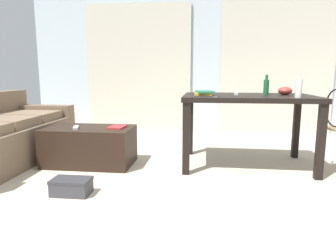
% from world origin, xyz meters
% --- Properties ---
extents(ground_plane, '(8.69, 8.69, 0.00)m').
position_xyz_m(ground_plane, '(0.00, 1.41, 0.00)').
color(ground_plane, beige).
extents(wall_back, '(6.18, 0.10, 2.59)m').
position_xyz_m(wall_back, '(0.00, 3.62, 1.30)').
color(wall_back, silver).
rests_on(wall_back, ground).
extents(curtains, '(4.22, 0.03, 2.21)m').
position_xyz_m(curtains, '(0.00, 3.54, 1.11)').
color(curtains, beige).
rests_on(curtains, ground).
extents(coffee_table, '(0.96, 0.55, 0.42)m').
position_xyz_m(coffee_table, '(-1.27, 1.35, 0.21)').
color(coffee_table, black).
rests_on(coffee_table, ground).
extents(craft_table, '(1.37, 0.89, 0.78)m').
position_xyz_m(craft_table, '(0.46, 1.54, 0.68)').
color(craft_table, black).
rests_on(craft_table, ground).
extents(bottle_near, '(0.06, 0.06, 0.21)m').
position_xyz_m(bottle_near, '(0.66, 1.58, 0.87)').
color(bottle_near, '#195B2D').
rests_on(bottle_near, craft_table).
extents(bottle_far, '(0.06, 0.06, 0.21)m').
position_xyz_m(bottle_far, '(0.87, 1.17, 0.87)').
color(bottle_far, beige).
rests_on(bottle_far, craft_table).
extents(bowl, '(0.15, 0.15, 0.09)m').
position_xyz_m(bowl, '(0.87, 1.62, 0.82)').
color(bowl, '#9E3833').
rests_on(bowl, craft_table).
extents(book_stack, '(0.22, 0.32, 0.04)m').
position_xyz_m(book_stack, '(-0.00, 1.52, 0.80)').
color(book_stack, gold).
rests_on(book_stack, craft_table).
extents(tv_remote_on_table, '(0.05, 0.15, 0.03)m').
position_xyz_m(tv_remote_on_table, '(0.34, 1.56, 0.79)').
color(tv_remote_on_table, '#B7B7B2').
rests_on(tv_remote_on_table, craft_table).
extents(scissors, '(0.07, 0.12, 0.00)m').
position_xyz_m(scissors, '(0.12, 1.22, 0.78)').
color(scissors, '#9EA0A5').
rests_on(scissors, craft_table).
extents(tv_remote_primary, '(0.10, 0.18, 0.02)m').
position_xyz_m(tv_remote_primary, '(-1.38, 1.26, 0.43)').
color(tv_remote_primary, '#B7B7B2').
rests_on(tv_remote_primary, coffee_table).
extents(magazine, '(0.18, 0.24, 0.02)m').
position_xyz_m(magazine, '(-0.95, 1.37, 0.43)').
color(magazine, red).
rests_on(magazine, coffee_table).
extents(shoebox, '(0.32, 0.20, 0.14)m').
position_xyz_m(shoebox, '(-1.09, 0.49, 0.07)').
color(shoebox, '#38383D').
rests_on(shoebox, ground).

